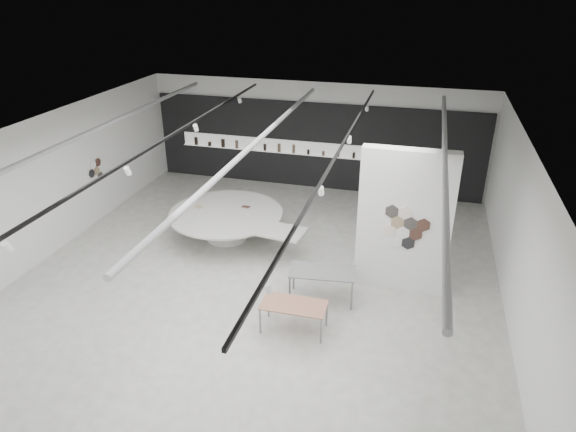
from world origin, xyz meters
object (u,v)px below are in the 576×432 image
(sample_table_wood, at_px, (294,306))
(sample_table_stone, at_px, (322,273))
(partition_column, at_px, (404,222))
(kitchen_counter, at_px, (405,188))
(display_island, at_px, (228,222))

(sample_table_wood, height_order, sample_table_stone, sample_table_stone)
(partition_column, distance_m, sample_table_stone, 2.30)
(partition_column, distance_m, sample_table_wood, 3.37)
(sample_table_wood, xyz_separation_m, sample_table_stone, (0.35, 1.30, 0.11))
(sample_table_stone, distance_m, kitchen_counter, 6.76)
(display_island, xyz_separation_m, sample_table_wood, (2.94, -3.65, 0.06))
(display_island, xyz_separation_m, sample_table_stone, (3.29, -2.34, 0.17))
(partition_column, relative_size, sample_table_stone, 2.22)
(partition_column, height_order, display_island, partition_column)
(partition_column, distance_m, display_island, 5.33)
(partition_column, relative_size, kitchen_counter, 2.17)
(sample_table_wood, relative_size, kitchen_counter, 0.86)
(display_island, distance_m, kitchen_counter, 6.44)
(sample_table_wood, bearing_deg, display_island, 128.86)
(sample_table_wood, distance_m, sample_table_stone, 1.36)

